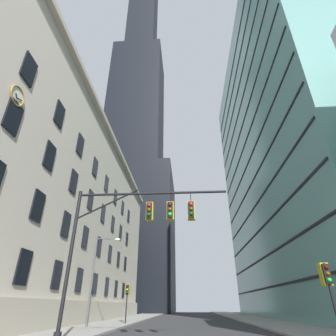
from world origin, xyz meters
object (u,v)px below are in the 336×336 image
(traffic_signal_mast, at_px, (141,223))
(traffic_light_far_left, at_px, (127,292))
(traffic_light_near_right, at_px, (327,278))
(street_lamppost, at_px, (97,270))

(traffic_signal_mast, distance_m, traffic_light_far_left, 17.43)
(traffic_light_near_right, xyz_separation_m, traffic_light_far_left, (-13.21, 16.86, 0.15))
(traffic_signal_mast, xyz_separation_m, street_lamppost, (-5.84, 11.17, -1.18))
(traffic_signal_mast, height_order, traffic_light_far_left, traffic_signal_mast)
(traffic_signal_mast, relative_size, traffic_light_near_right, 2.51)
(traffic_light_near_right, bearing_deg, traffic_light_far_left, 128.07)
(traffic_signal_mast, distance_m, street_lamppost, 12.66)
(traffic_light_far_left, relative_size, street_lamppost, 0.49)
(traffic_light_far_left, bearing_deg, street_lamppost, -108.19)
(traffic_light_near_right, height_order, street_lamppost, street_lamppost)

